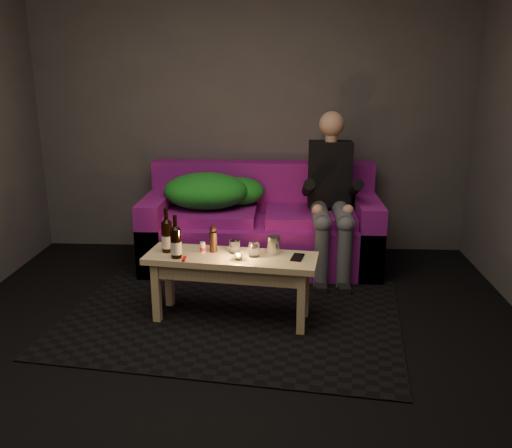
{
  "coord_description": "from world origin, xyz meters",
  "views": [
    {
      "loc": [
        0.3,
        -2.77,
        1.7
      ],
      "look_at": [
        0.09,
        1.37,
        0.49
      ],
      "focal_mm": 38.0,
      "sensor_mm": 36.0,
      "label": 1
    }
  ],
  "objects": [
    {
      "name": "steel_cup",
      "position": [
        0.24,
        0.73,
        0.53
      ],
      "size": [
        0.09,
        0.09,
        0.12
      ],
      "primitive_type": "cylinder",
      "rotation": [
        0.0,
        0.0,
        0.05
      ],
      "color": "#BABDC1",
      "rests_on": "coffee_table"
    },
    {
      "name": "green_blanket",
      "position": [
        -0.32,
        1.81,
        0.65
      ],
      "size": [
        0.88,
        0.6,
        0.3
      ],
      "color": "#167A1E",
      "rests_on": "sofa"
    },
    {
      "name": "tumbler_back",
      "position": [
        -0.03,
        0.72,
        0.52
      ],
      "size": [
        0.1,
        0.1,
        0.09
      ],
      "primitive_type": "cylinder",
      "rotation": [
        0.0,
        0.0,
        0.38
      ],
      "color": "white",
      "rests_on": "coffee_table"
    },
    {
      "name": "coffee_table",
      "position": [
        -0.04,
        0.66,
        0.39
      ],
      "size": [
        1.2,
        0.52,
        0.47
      ],
      "rotation": [
        0.0,
        0.0,
        -0.13
      ],
      "color": "tan",
      "rests_on": "rug"
    },
    {
      "name": "salt_shaker",
      "position": [
        -0.24,
        0.71,
        0.51
      ],
      "size": [
        0.04,
        0.04,
        0.08
      ],
      "primitive_type": "cylinder",
      "rotation": [
        0.0,
        0.0,
        0.14
      ],
      "color": "silver",
      "rests_on": "coffee_table"
    },
    {
      "name": "pepper_mill",
      "position": [
        -0.17,
        0.73,
        0.54
      ],
      "size": [
        0.06,
        0.06,
        0.14
      ],
      "primitive_type": "cylinder",
      "rotation": [
        0.0,
        0.0,
        0.28
      ],
      "color": "black",
      "rests_on": "coffee_table"
    },
    {
      "name": "red_lighter",
      "position": [
        -0.34,
        0.56,
        0.48
      ],
      "size": [
        0.02,
        0.08,
        0.01
      ],
      "primitive_type": "cube",
      "rotation": [
        0.0,
        0.0,
        0.02
      ],
      "color": "red",
      "rests_on": "coffee_table"
    },
    {
      "name": "sofa",
      "position": [
        0.11,
        1.82,
        0.31
      ],
      "size": [
        2.01,
        0.9,
        0.86
      ],
      "color": "#811181",
      "rests_on": "floor"
    },
    {
      "name": "floor",
      "position": [
        0.0,
        0.0,
        0.0
      ],
      "size": [
        4.5,
        4.5,
        0.0
      ],
      "primitive_type": "plane",
      "color": "black",
      "rests_on": "ground"
    },
    {
      "name": "person",
      "position": [
        0.7,
        1.66,
        0.7
      ],
      "size": [
        0.36,
        0.83,
        1.34
      ],
      "color": "black",
      "rests_on": "sofa"
    },
    {
      "name": "room",
      "position": [
        0.0,
        0.47,
        1.64
      ],
      "size": [
        4.5,
        4.5,
        4.5
      ],
      "color": "silver",
      "rests_on": "ground"
    },
    {
      "name": "smartphone",
      "position": [
        0.4,
        0.64,
        0.48
      ],
      "size": [
        0.1,
        0.16,
        0.01
      ],
      "primitive_type": "cube",
      "rotation": [
        0.0,
        0.0,
        -0.21
      ],
      "color": "black",
      "rests_on": "coffee_table"
    },
    {
      "name": "tumbler_front",
      "position": [
        0.11,
        0.65,
        0.52
      ],
      "size": [
        0.09,
        0.09,
        0.09
      ],
      "primitive_type": "cylinder",
      "rotation": [
        0.0,
        0.0,
        0.22
      ],
      "color": "white",
      "rests_on": "coffee_table"
    },
    {
      "name": "tealight",
      "position": [
        0.01,
        0.58,
        0.49
      ],
      "size": [
        0.05,
        0.05,
        0.04
      ],
      "color": "white",
      "rests_on": "coffee_table"
    },
    {
      "name": "rug",
      "position": [
        -0.04,
        0.71,
        0.01
      ],
      "size": [
        2.52,
        1.97,
        0.01
      ],
      "primitive_type": "cube",
      "rotation": [
        0.0,
        0.0,
        -0.13
      ],
      "color": "black",
      "rests_on": "floor"
    },
    {
      "name": "beer_bottle_b",
      "position": [
        -0.4,
        0.6,
        0.58
      ],
      "size": [
        0.07,
        0.07,
        0.29
      ],
      "color": "black",
      "rests_on": "coffee_table"
    },
    {
      "name": "beer_bottle_a",
      "position": [
        -0.49,
        0.72,
        0.59
      ],
      "size": [
        0.08,
        0.08,
        0.31
      ],
      "color": "black",
      "rests_on": "coffee_table"
    }
  ]
}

